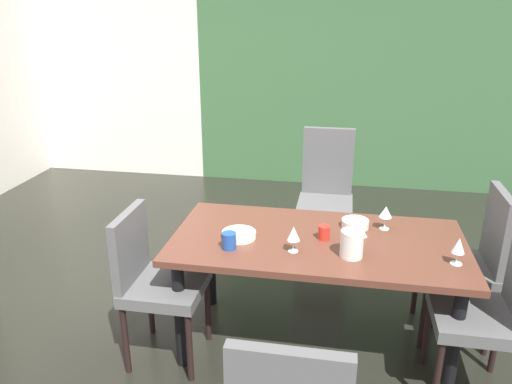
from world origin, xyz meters
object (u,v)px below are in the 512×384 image
(cup_center, at_px, (324,233))
(wine_glass_east, at_px, (459,246))
(chair_right_near, at_px, (495,305))
(chair_head_far, at_px, (326,189))
(serving_bowl_corner, at_px, (355,224))
(pitcher_near_shelf, at_px, (352,244))
(chair_right_far, at_px, (471,257))
(chair_left_near, at_px, (153,276))
(wine_glass_near_window, at_px, (294,234))
(serving_bowl_west, at_px, (239,235))
(cup_left, at_px, (229,241))
(wine_glass_south, at_px, (386,212))
(dining_table, at_px, (317,252))

(cup_center, bearing_deg, wine_glass_east, -14.17)
(chair_right_near, xyz_separation_m, chair_head_far, (-0.94, 1.53, 0.02))
(serving_bowl_corner, xyz_separation_m, pitcher_near_shelf, (-0.02, -0.39, 0.05))
(chair_right_far, distance_m, chair_left_near, 1.94)
(wine_glass_near_window, height_order, cup_center, wine_glass_near_window)
(chair_right_far, bearing_deg, wine_glass_east, 156.22)
(serving_bowl_west, height_order, cup_left, cup_left)
(chair_right_near, relative_size, chair_left_near, 1.08)
(wine_glass_south, relative_size, cup_center, 1.77)
(chair_right_near, relative_size, wine_glass_south, 6.82)
(dining_table, bearing_deg, cup_left, -156.35)
(wine_glass_east, bearing_deg, dining_table, 166.75)
(pitcher_near_shelf, bearing_deg, cup_center, 129.73)
(chair_head_far, distance_m, cup_left, 1.56)
(serving_bowl_corner, relative_size, pitcher_near_shelf, 1.09)
(chair_head_far, height_order, cup_left, chair_head_far)
(chair_head_far, xyz_separation_m, wine_glass_south, (0.40, -1.05, 0.25))
(chair_right_far, distance_m, wine_glass_east, 0.56)
(wine_glass_east, distance_m, pitcher_near_shelf, 0.55)
(wine_glass_south, bearing_deg, wine_glass_east, -48.02)
(dining_table, xyz_separation_m, chair_left_near, (-0.93, -0.27, -0.10))
(chair_right_far, bearing_deg, dining_table, 106.05)
(dining_table, relative_size, cup_center, 20.44)
(chair_right_far, height_order, wine_glass_near_window, chair_right_far)
(dining_table, xyz_separation_m, serving_bowl_corner, (0.21, 0.20, 0.11))
(chair_head_far, height_order, chair_left_near, chair_head_far)
(wine_glass_near_window, bearing_deg, chair_head_far, 85.25)
(serving_bowl_corner, distance_m, pitcher_near_shelf, 0.40)
(chair_left_near, bearing_deg, wine_glass_south, 110.05)
(chair_left_near, distance_m, wine_glass_east, 1.69)
(chair_right_far, height_order, serving_bowl_west, chair_right_far)
(cup_center, distance_m, cup_left, 0.56)
(chair_left_near, xyz_separation_m, wine_glass_near_window, (0.80, 0.08, 0.30))
(serving_bowl_west, xyz_separation_m, cup_center, (0.49, 0.07, 0.02))
(chair_right_far, relative_size, wine_glass_east, 6.60)
(chair_head_far, height_order, wine_glass_south, chair_head_far)
(wine_glass_east, xyz_separation_m, cup_left, (-1.22, -0.04, -0.06))
(serving_bowl_west, relative_size, pitcher_near_shelf, 1.32)
(chair_left_near, xyz_separation_m, pitcher_near_shelf, (1.12, 0.08, 0.27))
(chair_head_far, relative_size, cup_center, 12.90)
(wine_glass_east, bearing_deg, serving_bowl_corner, 144.12)
(chair_left_near, bearing_deg, serving_bowl_west, 113.18)
(serving_bowl_corner, distance_m, cup_center, 0.27)
(chair_left_near, height_order, serving_bowl_corner, chair_left_near)
(serving_bowl_west, distance_m, cup_center, 0.50)
(chair_right_near, height_order, wine_glass_south, chair_right_near)
(chair_right_near, bearing_deg, wine_glass_near_window, 85.43)
(dining_table, height_order, serving_bowl_corner, serving_bowl_corner)
(wine_glass_south, relative_size, cup_left, 1.55)
(chair_right_near, height_order, wine_glass_near_window, chair_right_near)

